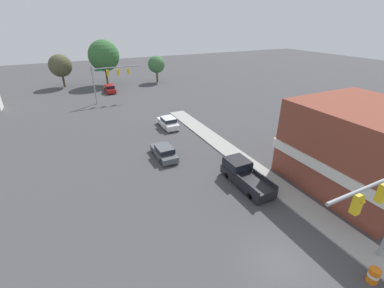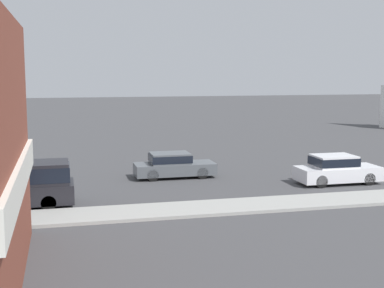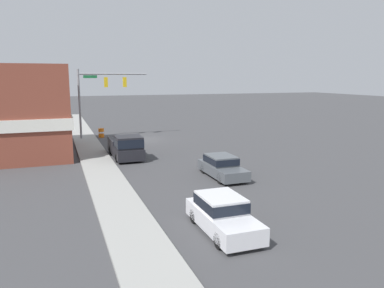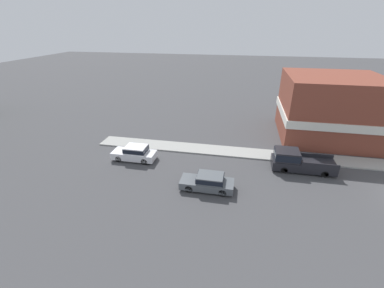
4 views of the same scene
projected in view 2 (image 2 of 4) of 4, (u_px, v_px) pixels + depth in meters
car_lead at (173, 165)px, 30.19m from camera, size 1.80×4.53×1.41m
car_oncoming at (336, 169)px, 28.53m from camera, size 1.80×4.46×1.55m
pickup_truck_parked at (21, 185)px, 23.59m from camera, size 2.10×5.78×1.97m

